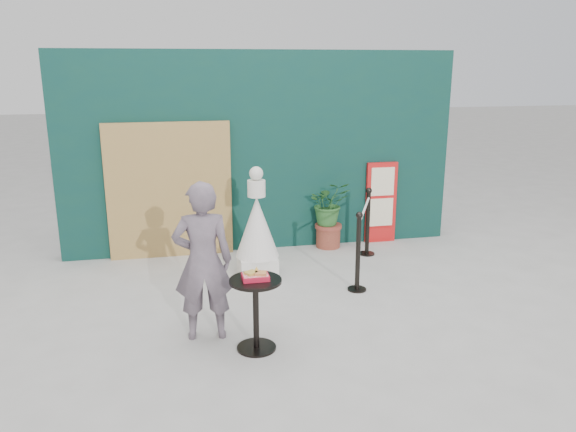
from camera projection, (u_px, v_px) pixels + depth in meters
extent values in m
plane|color=#ADAAA5|center=(312.00, 335.00, 5.97)|extent=(60.00, 60.00, 0.00)
cube|color=#0A312E|center=(261.00, 152.00, 8.55)|extent=(6.00, 0.30, 3.00)
cube|color=tan|center=(170.00, 191.00, 8.20)|extent=(1.80, 0.08, 2.00)
imported|color=slate|center=(203.00, 262.00, 5.73)|extent=(0.63, 0.44, 1.68)
cube|color=red|center=(381.00, 203.00, 8.98)|extent=(0.50, 0.06, 1.30)
cube|color=beige|center=(383.00, 182.00, 8.86)|extent=(0.38, 0.02, 0.45)
cube|color=beige|center=(381.00, 212.00, 8.99)|extent=(0.38, 0.02, 0.45)
cube|color=red|center=(380.00, 233.00, 9.08)|extent=(0.38, 0.02, 0.18)
cube|color=silver|center=(258.00, 265.00, 7.66)|extent=(0.50, 0.50, 0.27)
cone|color=silver|center=(257.00, 227.00, 7.52)|extent=(0.59, 0.59, 0.82)
cylinder|color=white|center=(256.00, 188.00, 7.38)|extent=(0.24, 0.24, 0.22)
sphere|color=silver|center=(256.00, 173.00, 7.33)|extent=(0.18, 0.18, 0.18)
cylinder|color=black|center=(257.00, 347.00, 5.69)|extent=(0.40, 0.40, 0.02)
cylinder|color=black|center=(256.00, 316.00, 5.60)|extent=(0.06, 0.06, 0.72)
cylinder|color=black|center=(255.00, 281.00, 5.51)|extent=(0.52, 0.52, 0.03)
cube|color=red|center=(255.00, 277.00, 5.49)|extent=(0.26, 0.19, 0.05)
cube|color=red|center=(255.00, 274.00, 5.49)|extent=(0.24, 0.17, 0.00)
cube|color=gold|center=(251.00, 273.00, 5.48)|extent=(0.15, 0.14, 0.02)
cube|color=#E09451|center=(261.00, 273.00, 5.47)|extent=(0.13, 0.13, 0.02)
cone|color=gold|center=(256.00, 269.00, 5.53)|extent=(0.06, 0.06, 0.06)
cylinder|color=brown|center=(328.00, 237.00, 8.83)|extent=(0.38, 0.38, 0.31)
cylinder|color=#974231|center=(328.00, 226.00, 8.79)|extent=(0.42, 0.42, 0.05)
imported|color=#2A6029|center=(329.00, 203.00, 8.69)|extent=(0.62, 0.54, 0.69)
cylinder|color=black|center=(357.00, 289.00, 7.17)|extent=(0.24, 0.24, 0.02)
cylinder|color=black|center=(358.00, 254.00, 7.05)|extent=(0.06, 0.06, 0.96)
sphere|color=black|center=(359.00, 215.00, 6.92)|extent=(0.09, 0.09, 0.09)
cylinder|color=black|center=(367.00, 254.00, 8.52)|extent=(0.24, 0.24, 0.02)
cylinder|color=black|center=(368.00, 224.00, 8.40)|extent=(0.06, 0.06, 0.96)
sphere|color=black|center=(369.00, 191.00, 8.26)|extent=(0.09, 0.09, 0.09)
cylinder|color=silver|center=(364.00, 210.00, 7.62)|extent=(0.63, 1.31, 0.03)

